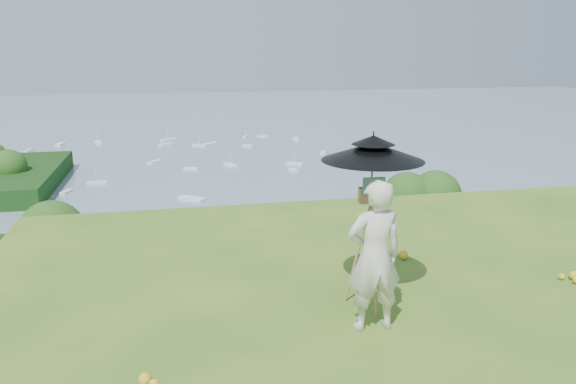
{
  "coord_description": "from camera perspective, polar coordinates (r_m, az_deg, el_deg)",
  "views": [
    {
      "loc": [
        -4.0,
        -4.36,
        3.27
      ],
      "look_at": [
        -2.18,
        4.37,
        0.93
      ],
      "focal_mm": 35.0,
      "sensor_mm": 36.0,
      "label": 1
    }
  ],
  "objects": [
    {
      "name": "painter_cap",
      "position": [
        6.33,
        9.07,
        0.78
      ],
      "size": [
        0.2,
        0.24,
        0.1
      ],
      "primitive_type": null,
      "rotation": [
        0.0,
        0.0,
        -0.09
      ],
      "color": "#DD7985",
      "rests_on": "painter"
    },
    {
      "name": "moored_boats",
      "position": [
        169.65,
        -14.4,
        1.68
      ],
      "size": [
        140.0,
        140.0,
        0.7
      ],
      "primitive_type": null,
      "color": "white",
      "rests_on": "bay_water"
    },
    {
      "name": "harbor_town",
      "position": [
        85.96,
        -8.32,
        -7.86
      ],
      "size": [
        110.0,
        22.0,
        5.0
      ],
      "primitive_type": null,
      "color": "beige",
      "rests_on": "shoreline_tier"
    },
    {
      "name": "bay_water",
      "position": [
        247.22,
        -10.8,
        5.79
      ],
      "size": [
        700.0,
        700.0,
        0.0
      ],
      "primitive_type": "plane",
      "color": "#7185A2",
      "rests_on": "ground"
    },
    {
      "name": "painter",
      "position": [
        6.58,
        8.77,
        -6.47
      ],
      "size": [
        0.67,
        0.45,
        1.82
      ],
      "primitive_type": "imported",
      "rotation": [
        0.0,
        0.0,
        3.16
      ],
      "color": "white",
      "rests_on": "ground"
    },
    {
      "name": "wildflowers",
      "position": [
        6.9,
        26.45,
        -14.67
      ],
      "size": [
        10.0,
        10.5,
        0.12
      ],
      "primitive_type": null,
      "color": "yellow",
      "rests_on": "ground"
    },
    {
      "name": "field_easel",
      "position": [
        7.17,
        8.33,
        -5.09
      ],
      "size": [
        0.67,
        0.67,
        1.72
      ],
      "primitive_type": null,
      "rotation": [
        0.0,
        0.0,
        -0.03
      ],
      "color": "#9D7542",
      "rests_on": "ground"
    },
    {
      "name": "slope_trees",
      "position": [
        43.58,
        -5.54,
        -10.14
      ],
      "size": [
        110.0,
        50.0,
        6.0
      ],
      "primitive_type": null,
      "color": "#215218",
      "rests_on": "forest_slope"
    },
    {
      "name": "sun_umbrella",
      "position": [
        6.93,
        8.56,
        2.63
      ],
      "size": [
        1.28,
        1.28,
        0.85
      ],
      "primitive_type": null,
      "rotation": [
        0.0,
        0.0,
        0.01
      ],
      "color": "black",
      "rests_on": "field_easel"
    },
    {
      "name": "shoreline_tier",
      "position": [
        88.64,
        -8.17,
        -11.74
      ],
      "size": [
        170.0,
        28.0,
        8.0
      ],
      "primitive_type": "cube",
      "color": "#706C5A",
      "rests_on": "bay_water"
    }
  ]
}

